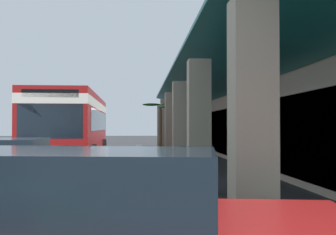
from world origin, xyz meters
TOP-DOWN VIEW (x-y plane):
  - ground at (0.00, 8.00)m, footprint 120.00×120.00m
  - curb_strip at (1.70, 2.59)m, footprint 37.39×0.50m
  - transit_bus at (-0.38, -0.49)m, footprint 11.27×3.02m
  - potted_palm at (-2.75, 3.80)m, footprint 1.71×1.87m

SIDE VIEW (x-z plane):
  - ground at x=0.00m, z-range 0.00..0.00m
  - curb_strip at x=1.70m, z-range 0.00..0.12m
  - potted_palm at x=-2.75m, z-range -0.66..2.28m
  - transit_bus at x=-0.38m, z-range 0.18..3.52m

